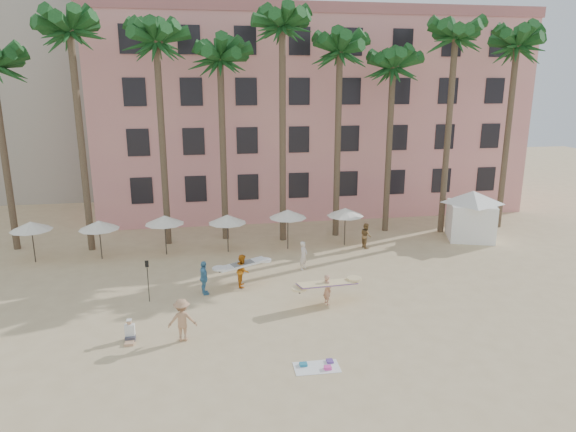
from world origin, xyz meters
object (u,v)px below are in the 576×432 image
(carrier_yellow, at_px, (327,287))
(pink_hotel, at_px, (306,115))
(cabana, at_px, (472,211))
(carrier_white, at_px, (243,269))

(carrier_yellow, bearing_deg, pink_hotel, 81.14)
(cabana, relative_size, carrier_yellow, 1.76)
(carrier_yellow, bearing_deg, carrier_white, 142.37)
(pink_hotel, xyz_separation_m, carrier_yellow, (-3.53, -22.64, -7.08))
(carrier_white, bearing_deg, pink_hotel, 68.92)
(pink_hotel, distance_m, carrier_yellow, 23.99)
(cabana, xyz_separation_m, carrier_yellow, (-12.77, -9.16, -1.15))
(pink_hotel, xyz_separation_m, carrier_white, (-7.54, -19.55, -7.04))
(carrier_yellow, bearing_deg, cabana, 35.63)
(pink_hotel, height_order, carrier_yellow, pink_hotel)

